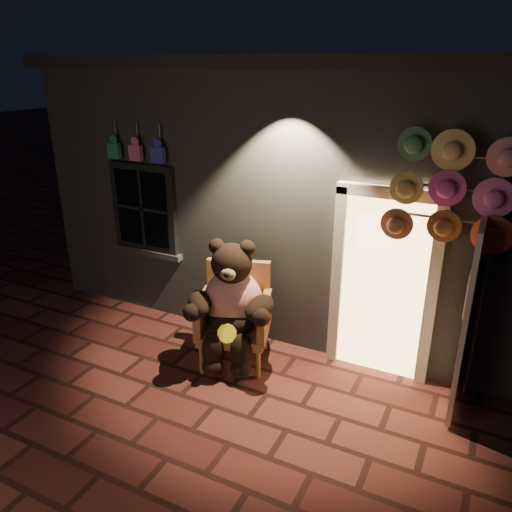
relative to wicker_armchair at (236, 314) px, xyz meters
The scene contains 5 objects.
ground 1.14m from the wicker_armchair, 75.65° to the right, with size 60.00×60.00×0.00m, color #5D2923.
shop_building 3.26m from the wicker_armchair, 85.40° to the left, with size 7.30×5.95×3.51m.
wicker_armchair is the anchor object (origin of this frame).
teddy_bear 0.25m from the wicker_armchair, 78.68° to the right, with size 1.05×0.96×1.51m.
hat_rack 2.87m from the wicker_armchair, ahead, with size 1.58×0.22×2.80m.
Camera 1 is at (2.32, -3.67, 3.40)m, focal length 35.00 mm.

